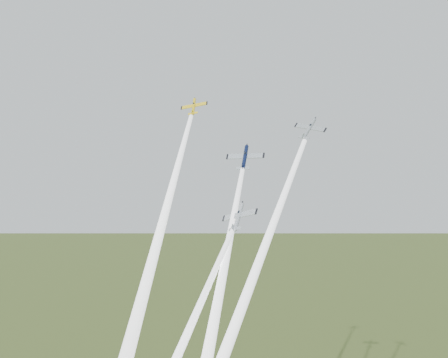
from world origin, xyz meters
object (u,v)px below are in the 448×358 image
Objects in this scene: plane_yellow at (194,106)px; plane_navy at (245,157)px; plane_silver_low at (238,217)px; plane_silver_right at (309,129)px.

plane_yellow is 0.77× the size of plane_navy.
plane_navy reaches higher than plane_silver_low.
plane_silver_low is (19.82, -10.87, -24.72)m from plane_yellow.
plane_silver_low is (5.21, -10.40, -12.30)m from plane_navy.
plane_yellow reaches higher than plane_navy.
plane_navy is at bearing -22.77° from plane_yellow.
plane_silver_low is at bearing -83.33° from plane_navy.
plane_yellow is 0.79× the size of plane_silver_low.
plane_yellow is at bearing 173.51° from plane_silver_right.
plane_yellow reaches higher than plane_silver_right.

